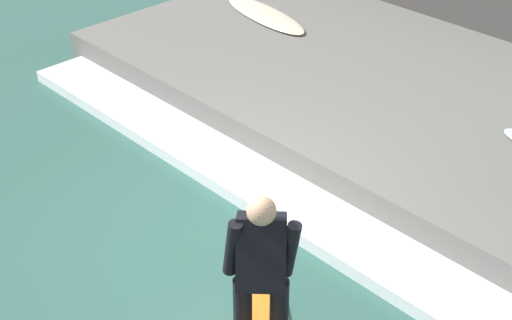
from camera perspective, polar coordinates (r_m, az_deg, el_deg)
The scene contains 5 objects.
ground_plane at distance 7.33m, azimuth -4.37°, elevation -6.92°, with size 28.00×28.00×0.00m, color #2D564C.
concrete_ledge at distance 9.53m, azimuth 12.59°, elevation 4.33°, with size 4.40×9.40×0.45m, color #66635E.
wave_foam_crest at distance 7.86m, azimuth 1.67°, elevation -2.90°, with size 0.75×8.93×0.15m, color white.
surfer_riding at distance 5.75m, azimuth 0.41°, elevation -8.45°, with size 0.58×0.58×1.50m.
surfboard_spare at distance 11.42m, azimuth 0.71°, elevation 11.56°, with size 0.87×1.98×0.06m.
Camera 1 is at (-3.50, -4.37, 4.73)m, focal length 50.00 mm.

